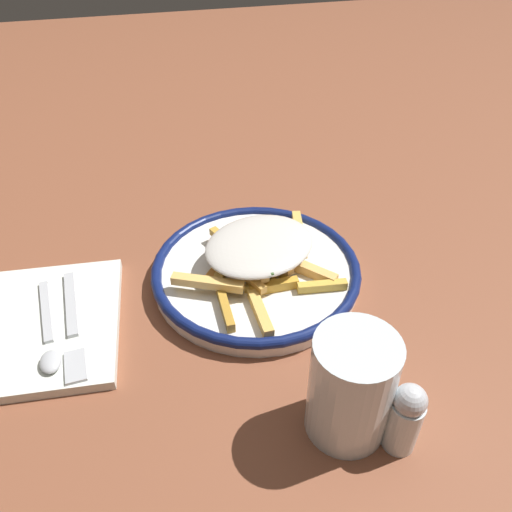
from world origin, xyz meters
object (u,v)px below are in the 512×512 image
(plate, at_px, (256,271))
(salt_shaker, at_px, (405,417))
(fork, at_px, (72,323))
(water_glass, at_px, (351,387))
(napkin, at_px, (49,325))
(fries_heap, at_px, (258,252))
(spoon, at_px, (49,340))

(plate, xyz_separation_m, salt_shaker, (-0.08, 0.26, 0.03))
(plate, relative_size, salt_shaker, 3.21)
(fork, distance_m, water_glass, 0.33)
(napkin, bearing_deg, salt_shaker, 145.67)
(napkin, distance_m, fork, 0.03)
(fries_heap, bearing_deg, water_glass, 98.27)
(napkin, bearing_deg, fork, 157.26)
(plate, relative_size, fork, 1.52)
(spoon, bearing_deg, fork, -137.40)
(water_glass, relative_size, salt_shaker, 1.40)
(fork, xyz_separation_m, salt_shaker, (-0.31, 0.22, 0.03))
(napkin, xyz_separation_m, spoon, (-0.00, 0.03, 0.01))
(fork, bearing_deg, plate, -169.62)
(fork, bearing_deg, napkin, -22.74)
(plate, xyz_separation_m, napkin, (0.26, 0.03, -0.01))
(fries_heap, xyz_separation_m, napkin, (0.26, 0.03, -0.04))
(fork, bearing_deg, water_glass, 144.92)
(spoon, bearing_deg, fries_heap, -165.34)
(spoon, height_order, salt_shaker, salt_shaker)
(fries_heap, distance_m, fork, 0.24)
(plate, height_order, napkin, plate)
(plate, relative_size, water_glass, 2.30)
(fries_heap, relative_size, spoon, 1.42)
(napkin, height_order, spoon, spoon)
(napkin, bearing_deg, fries_heap, -172.95)
(salt_shaker, bearing_deg, fries_heap, -73.85)
(fork, height_order, salt_shaker, salt_shaker)
(fries_heap, height_order, salt_shaker, salt_shaker)
(napkin, bearing_deg, plate, -173.45)
(spoon, distance_m, water_glass, 0.33)
(napkin, relative_size, water_glass, 1.73)
(plate, bearing_deg, spoon, 14.28)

